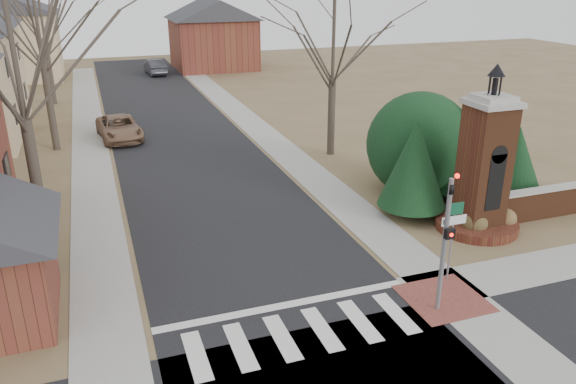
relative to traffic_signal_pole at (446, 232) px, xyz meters
name	(u,v)px	position (x,y,z in m)	size (l,w,h in m)	color
ground	(313,350)	(-4.30, -0.57, -2.59)	(120.00, 120.00, 0.00)	brown
main_street	(179,138)	(-4.30, 21.43, -2.58)	(8.00, 70.00, 0.01)	black
crosswalk_zone	(302,333)	(-4.30, 0.23, -2.58)	(8.00, 2.20, 0.02)	silver
stop_bar	(285,305)	(-4.30, 1.73, -2.58)	(8.00, 0.35, 0.02)	silver
sidewalk_right_main	(260,131)	(0.90, 21.43, -2.58)	(2.00, 60.00, 0.02)	gray
sidewalk_left	(90,146)	(-9.50, 21.43, -2.58)	(2.00, 60.00, 0.02)	gray
curb_apron	(444,299)	(0.50, 0.43, -2.57)	(2.40, 2.40, 0.02)	brown
traffic_signal_pole	(446,232)	(0.00, 0.00, 0.00)	(0.28, 0.41, 4.50)	slate
sign_post	(453,226)	(1.29, 1.41, -0.64)	(0.90, 0.07, 2.75)	slate
brick_gate_monument	(483,177)	(4.70, 4.42, -0.42)	(3.20, 3.20, 6.47)	brown
brick_garden_wall	(568,199)	(9.20, 4.43, -1.93)	(7.50, 0.50, 1.30)	brown
house_distant_left	(0,33)	(-16.31, 47.42, 1.66)	(10.80, 8.80, 8.53)	tan
house_distant_right	(213,32)	(3.69, 47.42, 1.06)	(8.80, 8.80, 7.30)	brown
evergreen_near	(414,163)	(2.90, 6.43, -0.29)	(2.80, 2.80, 4.10)	#473D33
evergreen_mid	(466,141)	(6.20, 7.63, 0.01)	(3.40, 3.40, 4.70)	#473D33
evergreen_far	(516,158)	(8.20, 6.63, -0.69)	(2.40, 2.40, 3.30)	#473D33
evergreen_mass	(420,140)	(4.70, 8.93, -0.19)	(4.80, 4.80, 4.80)	black
bare_tree_0	(10,32)	(-11.30, 8.43, 5.11)	(8.05, 8.05, 11.15)	#473D33
bare_tree_1	(34,2)	(-11.30, 21.43, 5.44)	(8.40, 8.40, 11.64)	#473D33
bare_tree_2	(40,8)	(-11.80, 34.43, 4.44)	(7.35, 7.35, 10.19)	#473D33
bare_tree_3	(334,30)	(3.20, 15.43, 4.10)	(7.00, 7.00, 9.70)	#473D33
pickup_truck	(119,128)	(-7.70, 22.51, -1.90)	(2.28, 4.95, 1.38)	#866349
distant_car	(155,67)	(-2.70, 45.31, -1.84)	(1.58, 4.53, 1.49)	#36383E
dry_shrub_left	(475,223)	(4.30, 4.03, -2.10)	(0.97, 0.97, 0.97)	brown
dry_shrub_right	(506,219)	(5.75, 4.03, -2.16)	(0.85, 0.85, 0.85)	brown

